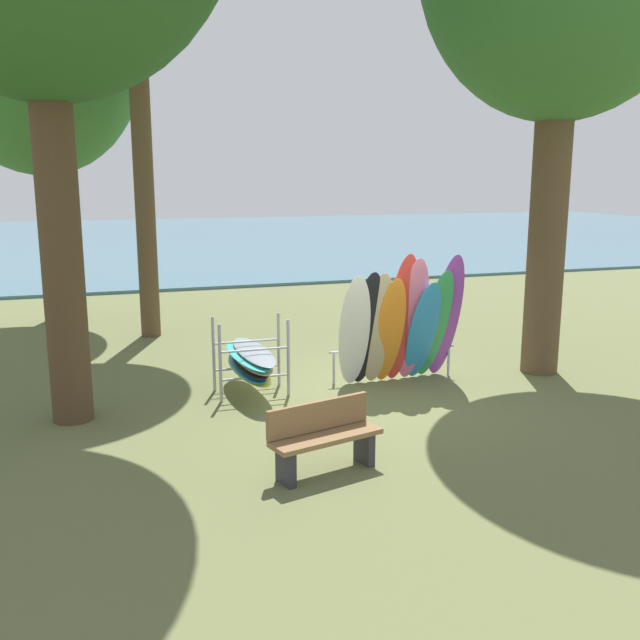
{
  "coord_description": "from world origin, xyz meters",
  "views": [
    {
      "loc": [
        -4.33,
        -10.1,
        3.49
      ],
      "look_at": [
        -0.7,
        0.95,
        1.1
      ],
      "focal_mm": 39.52,
      "sensor_mm": 36.0,
      "label": 1
    }
  ],
  "objects": [
    {
      "name": "leaning_board_pile",
      "position": [
        0.57,
        0.43,
        1.02
      ],
      "size": [
        2.26,
        0.92,
        2.28
      ],
      "color": "white",
      "rests_on": "ground"
    },
    {
      "name": "board_storage_rack",
      "position": [
        -1.98,
        0.74,
        0.55
      ],
      "size": [
        1.15,
        2.12,
        1.25
      ],
      "color": "#9EA0A5",
      "rests_on": "ground"
    },
    {
      "name": "tree_far_left_back",
      "position": [
        -5.22,
        8.03,
        6.16
      ],
      "size": [
        4.7,
        4.7,
        8.89
      ],
      "color": "#4C3823",
      "rests_on": "ground"
    },
    {
      "name": "lake_water",
      "position": [
        0.0,
        29.58,
        0.05
      ],
      "size": [
        80.0,
        36.0,
        0.1
      ],
      "primitive_type": "cube",
      "color": "#477084",
      "rests_on": "ground"
    },
    {
      "name": "park_bench",
      "position": [
        -1.82,
        -2.58,
        0.45
      ],
      "size": [
        1.46,
        0.76,
        0.85
      ],
      "color": "#2D2D33",
      "rests_on": "ground"
    },
    {
      "name": "ground_plane",
      "position": [
        0.0,
        0.0,
        0.0
      ],
      "size": [
        80.0,
        80.0,
        0.0
      ],
      "primitive_type": "plane",
      "color": "#60663D"
    }
  ]
}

